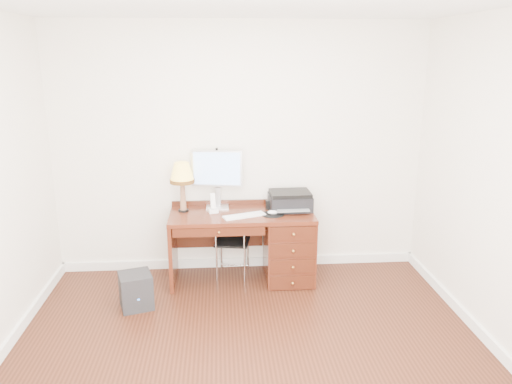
{
  "coord_description": "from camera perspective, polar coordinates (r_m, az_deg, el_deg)",
  "views": [
    {
      "loc": [
        -0.22,
        -3.55,
        2.36
      ],
      "look_at": [
        0.13,
        1.2,
        1.03
      ],
      "focal_mm": 35.0,
      "sensor_mm": 36.0,
      "label": 1
    }
  ],
  "objects": [
    {
      "name": "keyboard",
      "position": [
        5.1,
        -1.36,
        -2.73
      ],
      "size": [
        0.45,
        0.27,
        0.02
      ],
      "primitive_type": "cube",
      "rotation": [
        0.0,
        0.0,
        0.34
      ],
      "color": "white",
      "rests_on": "desk"
    },
    {
      "name": "equipment_box",
      "position": [
        5.0,
        -13.56,
        -10.88
      ],
      "size": [
        0.37,
        0.37,
        0.34
      ],
      "primitive_type": "cube",
      "rotation": [
        0.0,
        0.0,
        0.3
      ],
      "color": "black",
      "rests_on": "ground"
    },
    {
      "name": "leg_lamp",
      "position": [
        5.22,
        -8.45,
        1.85
      ],
      "size": [
        0.26,
        0.26,
        0.53
      ],
      "color": "black",
      "rests_on": "desk"
    },
    {
      "name": "room_shell",
      "position": [
        4.79,
        -1.13,
        -13.28
      ],
      "size": [
        4.0,
        4.0,
        4.0
      ],
      "color": "white",
      "rests_on": "ground"
    },
    {
      "name": "mouse_pad",
      "position": [
        5.15,
        1.92,
        -2.46
      ],
      "size": [
        0.24,
        0.24,
        0.05
      ],
      "color": "black",
      "rests_on": "desk"
    },
    {
      "name": "ground",
      "position": [
        4.27,
        -0.63,
        -17.95
      ],
      "size": [
        4.0,
        4.0,
        0.0
      ],
      "primitive_type": "plane",
      "color": "black",
      "rests_on": "ground"
    },
    {
      "name": "monitor",
      "position": [
        5.33,
        -4.52,
        2.33
      ],
      "size": [
        0.54,
        0.21,
        0.62
      ],
      "rotation": [
        0.0,
        0.0,
        -0.16
      ],
      "color": "silver",
      "rests_on": "desk"
    },
    {
      "name": "phone",
      "position": [
        5.23,
        -4.95,
        -1.69
      ],
      "size": [
        0.12,
        0.12,
        0.21
      ],
      "rotation": [
        0.0,
        0.0,
        0.27
      ],
      "color": "white",
      "rests_on": "desk"
    },
    {
      "name": "desk",
      "position": [
        5.36,
        1.85,
        -5.74
      ],
      "size": [
        1.5,
        0.67,
        0.75
      ],
      "color": "#542011",
      "rests_on": "ground"
    },
    {
      "name": "chair",
      "position": [
        5.35,
        -2.7,
        -5.3
      ],
      "size": [
        0.41,
        0.41,
        0.75
      ],
      "rotation": [
        0.0,
        0.0,
        -0.17
      ],
      "color": "black",
      "rests_on": "ground"
    },
    {
      "name": "pen_cup",
      "position": [
        5.33,
        1.5,
        -1.47
      ],
      "size": [
        0.08,
        0.08,
        0.09
      ],
      "primitive_type": "cylinder",
      "color": "black",
      "rests_on": "desk"
    },
    {
      "name": "printer",
      "position": [
        5.32,
        3.91,
        -0.98
      ],
      "size": [
        0.45,
        0.36,
        0.2
      ],
      "rotation": [
        0.0,
        0.0,
        0.04
      ],
      "color": "black",
      "rests_on": "desk"
    }
  ]
}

